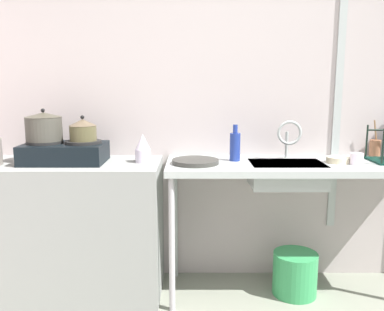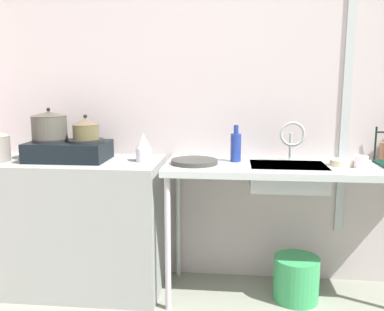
{
  "view_description": "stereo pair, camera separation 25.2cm",
  "coord_description": "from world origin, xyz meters",
  "px_view_note": "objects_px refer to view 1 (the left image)",
  "views": [
    {
      "loc": [
        -0.49,
        -0.94,
        1.35
      ],
      "look_at": [
        -0.48,
        1.54,
        0.91
      ],
      "focal_mm": 38.17,
      "sensor_mm": 36.0,
      "label": 1
    },
    {
      "loc": [
        -0.24,
        -0.93,
        1.35
      ],
      "look_at": [
        -0.48,
        1.54,
        0.91
      ],
      "focal_mm": 38.17,
      "sensor_mm": 36.0,
      "label": 2
    }
  ],
  "objects_px": {
    "pot_on_left_burner": "(43,126)",
    "faucet": "(289,134)",
    "percolator": "(142,149)",
    "sink_basin": "(286,174)",
    "cup_by_rack": "(356,159)",
    "bottle_by_sink": "(235,146)",
    "frying_pan": "(195,162)",
    "stove": "(64,152)",
    "small_bowl_on_drainboard": "(337,160)",
    "utensil_jar": "(374,148)",
    "bucket_on_floor": "(294,274)",
    "pot_on_right_burner": "(82,130)"
  },
  "relations": [
    {
      "from": "pot_on_left_burner",
      "to": "faucet",
      "type": "height_order",
      "value": "pot_on_left_burner"
    },
    {
      "from": "sink_basin",
      "to": "bucket_on_floor",
      "type": "bearing_deg",
      "value": -12.88
    },
    {
      "from": "pot_on_left_burner",
      "to": "bottle_by_sink",
      "type": "distance_m",
      "value": 1.19
    },
    {
      "from": "frying_pan",
      "to": "bottle_by_sink",
      "type": "distance_m",
      "value": 0.28
    },
    {
      "from": "utensil_jar",
      "to": "sink_basin",
      "type": "bearing_deg",
      "value": -160.96
    },
    {
      "from": "stove",
      "to": "small_bowl_on_drainboard",
      "type": "distance_m",
      "value": 1.69
    },
    {
      "from": "faucet",
      "to": "percolator",
      "type": "bearing_deg",
      "value": -173.88
    },
    {
      "from": "pot_on_left_burner",
      "to": "faucet",
      "type": "distance_m",
      "value": 1.53
    },
    {
      "from": "pot_on_left_burner",
      "to": "cup_by_rack",
      "type": "relative_size",
      "value": 2.83
    },
    {
      "from": "pot_on_left_burner",
      "to": "small_bowl_on_drainboard",
      "type": "relative_size",
      "value": 1.56
    },
    {
      "from": "stove",
      "to": "bottle_by_sink",
      "type": "bearing_deg",
      "value": 3.43
    },
    {
      "from": "bottle_by_sink",
      "to": "faucet",
      "type": "bearing_deg",
      "value": 7.59
    },
    {
      "from": "pot_on_right_burner",
      "to": "bucket_on_floor",
      "type": "relative_size",
      "value": 0.59
    },
    {
      "from": "pot_on_right_burner",
      "to": "small_bowl_on_drainboard",
      "type": "bearing_deg",
      "value": -0.06
    },
    {
      "from": "bottle_by_sink",
      "to": "bucket_on_floor",
      "type": "bearing_deg",
      "value": -13.11
    },
    {
      "from": "cup_by_rack",
      "to": "bottle_by_sink",
      "type": "xyz_separation_m",
      "value": [
        -0.72,
        0.12,
        0.06
      ]
    },
    {
      "from": "sink_basin",
      "to": "bottle_by_sink",
      "type": "bearing_deg",
      "value": 166.83
    },
    {
      "from": "cup_by_rack",
      "to": "frying_pan",
      "type": "bearing_deg",
      "value": 178.59
    },
    {
      "from": "sink_basin",
      "to": "frying_pan",
      "type": "distance_m",
      "value": 0.57
    },
    {
      "from": "sink_basin",
      "to": "utensil_jar",
      "type": "bearing_deg",
      "value": 19.04
    },
    {
      "from": "sink_basin",
      "to": "faucet",
      "type": "height_order",
      "value": "faucet"
    },
    {
      "from": "stove",
      "to": "utensil_jar",
      "type": "bearing_deg",
      "value": 5.94
    },
    {
      "from": "small_bowl_on_drainboard",
      "to": "bucket_on_floor",
      "type": "relative_size",
      "value": 0.5
    },
    {
      "from": "percolator",
      "to": "small_bowl_on_drainboard",
      "type": "bearing_deg",
      "value": -0.59
    },
    {
      "from": "cup_by_rack",
      "to": "pot_on_left_burner",
      "type": "bearing_deg",
      "value": 178.26
    },
    {
      "from": "pot_on_right_burner",
      "to": "bottle_by_sink",
      "type": "xyz_separation_m",
      "value": [
        0.94,
        0.06,
        -0.11
      ]
    },
    {
      "from": "stove",
      "to": "frying_pan",
      "type": "height_order",
      "value": "stove"
    },
    {
      "from": "pot_on_left_burner",
      "to": "sink_basin",
      "type": "relative_size",
      "value": 0.49
    },
    {
      "from": "stove",
      "to": "small_bowl_on_drainboard",
      "type": "xyz_separation_m",
      "value": [
        1.69,
        -0.0,
        -0.05
      ]
    },
    {
      "from": "bottle_by_sink",
      "to": "utensil_jar",
      "type": "relative_size",
      "value": 0.94
    },
    {
      "from": "sink_basin",
      "to": "bucket_on_floor",
      "type": "distance_m",
      "value": 0.66
    },
    {
      "from": "small_bowl_on_drainboard",
      "to": "sink_basin",
      "type": "bearing_deg",
      "value": -178.43
    },
    {
      "from": "cup_by_rack",
      "to": "bottle_by_sink",
      "type": "distance_m",
      "value": 0.74
    },
    {
      "from": "faucet",
      "to": "small_bowl_on_drainboard",
      "type": "distance_m",
      "value": 0.34
    },
    {
      "from": "bucket_on_floor",
      "to": "stove",
      "type": "bearing_deg",
      "value": 178.9
    },
    {
      "from": "stove",
      "to": "bottle_by_sink",
      "type": "xyz_separation_m",
      "value": [
        1.06,
        0.06,
        0.03
      ]
    },
    {
      "from": "stove",
      "to": "pot_on_left_burner",
      "type": "xyz_separation_m",
      "value": [
        -0.12,
        -0.0,
        0.16
      ]
    },
    {
      "from": "pot_on_right_burner",
      "to": "bucket_on_floor",
      "type": "xyz_separation_m",
      "value": [
        1.33,
        -0.03,
        -0.93
      ]
    },
    {
      "from": "faucet",
      "to": "cup_by_rack",
      "type": "xyz_separation_m",
      "value": [
        0.37,
        -0.17,
        -0.13
      ]
    },
    {
      "from": "stove",
      "to": "sink_basin",
      "type": "bearing_deg",
      "value": -0.43
    },
    {
      "from": "bucket_on_floor",
      "to": "bottle_by_sink",
      "type": "bearing_deg",
      "value": 166.89
    },
    {
      "from": "small_bowl_on_drainboard",
      "to": "percolator",
      "type": "bearing_deg",
      "value": 179.41
    },
    {
      "from": "pot_on_left_burner",
      "to": "faucet",
      "type": "bearing_deg",
      "value": 4.12
    },
    {
      "from": "faucet",
      "to": "utensil_jar",
      "type": "relative_size",
      "value": 1.03
    },
    {
      "from": "pot_on_left_burner",
      "to": "utensil_jar",
      "type": "bearing_deg",
      "value": 5.61
    },
    {
      "from": "percolator",
      "to": "bucket_on_floor",
      "type": "height_order",
      "value": "percolator"
    },
    {
      "from": "cup_by_rack",
      "to": "percolator",
      "type": "bearing_deg",
      "value": 176.97
    },
    {
      "from": "utensil_jar",
      "to": "bucket_on_floor",
      "type": "relative_size",
      "value": 0.87
    },
    {
      "from": "pot_on_left_burner",
      "to": "utensil_jar",
      "type": "distance_m",
      "value": 2.15
    },
    {
      "from": "frying_pan",
      "to": "utensil_jar",
      "type": "height_order",
      "value": "utensil_jar"
    }
  ]
}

